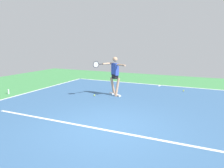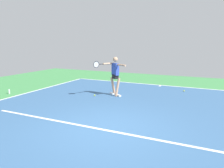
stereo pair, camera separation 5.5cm
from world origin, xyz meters
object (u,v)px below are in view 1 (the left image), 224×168
Objects in this scene: tennis_player at (114,73)px; tennis_ball_by_sideline at (183,91)px; tennis_ball_near_player at (94,95)px; water_bottle at (8,92)px.

tennis_player is 26.86× the size of tennis_ball_by_sideline.
tennis_ball_near_player is (0.78, 0.50, -0.99)m from tennis_player.
tennis_player is at bearing -147.32° from tennis_ball_near_player.
tennis_ball_by_sideline is 0.30× the size of water_bottle.
tennis_ball_by_sideline is at bearing -151.56° from water_bottle.
tennis_ball_near_player is at bearing 61.95° from tennis_player.
water_bottle is (4.66, 1.84, -0.91)m from tennis_player.
tennis_player is 1.35m from tennis_ball_near_player.
tennis_player reaches higher than water_bottle.
tennis_player is 26.86× the size of tennis_ball_near_player.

